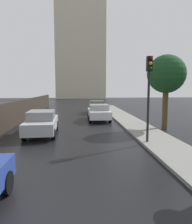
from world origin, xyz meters
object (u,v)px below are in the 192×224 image
car_green_far_ahead (97,107)px  car_white_far_lane (99,112)px  car_silver_near_kerb (42,123)px  traffic_light (149,83)px  street_tree_mid (166,75)px

car_green_far_ahead → car_white_far_lane: size_ratio=1.05×
car_white_far_lane → car_silver_near_kerb: bearing=-126.4°
traffic_light → car_green_far_ahead: bearing=96.2°
car_silver_near_kerb → street_tree_mid: (8.48, 1.14, 3.10)m
car_silver_near_kerb → car_white_far_lane: size_ratio=1.04×
traffic_light → car_silver_near_kerb: bearing=155.1°
car_green_far_ahead → street_tree_mid: bearing=-64.4°
traffic_light → street_tree_mid: bearing=56.9°
traffic_light → car_white_far_lane: bearing=102.3°
car_silver_near_kerb → traffic_light: 6.98m
car_silver_near_kerb → street_tree_mid: size_ratio=0.83×
car_white_far_lane → street_tree_mid: street_tree_mid is taller
car_green_far_ahead → traffic_light: size_ratio=1.00×
car_white_far_lane → traffic_light: size_ratio=0.96×
car_silver_near_kerb → car_white_far_lane: 6.92m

